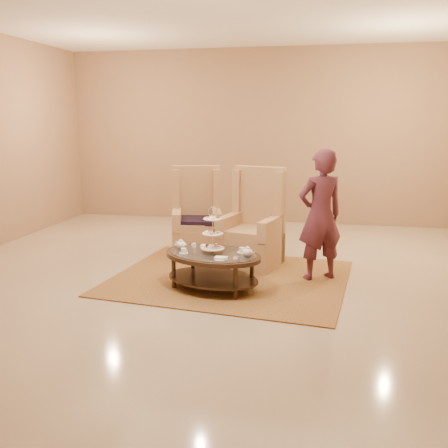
% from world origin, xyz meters
% --- Properties ---
extents(ground, '(8.00, 8.00, 0.00)m').
position_xyz_m(ground, '(0.00, 0.00, 0.00)').
color(ground, tan).
rests_on(ground, ground).
extents(ceiling, '(8.00, 8.00, 0.02)m').
position_xyz_m(ceiling, '(0.00, 0.00, 0.00)').
color(ceiling, white).
rests_on(ceiling, ground).
extents(wall_back, '(8.00, 0.04, 3.50)m').
position_xyz_m(wall_back, '(0.00, 4.00, 1.75)').
color(wall_back, '#9B7555').
rests_on(wall_back, ground).
extents(rug, '(3.30, 2.85, 0.02)m').
position_xyz_m(rug, '(0.16, 0.08, 0.01)').
color(rug, olive).
rests_on(rug, ground).
extents(tea_table, '(1.46, 1.19, 1.06)m').
position_xyz_m(tea_table, '(0.03, -0.39, 0.38)').
color(tea_table, black).
rests_on(tea_table, ground).
extents(armchair_left, '(0.92, 0.94, 1.38)m').
position_xyz_m(armchair_left, '(-0.60, 1.22, 0.47)').
color(armchair_left, tan).
rests_on(armchair_left, ground).
extents(armchair_right, '(0.95, 0.96, 1.43)m').
position_xyz_m(armchair_right, '(0.37, 0.80, 0.48)').
color(armchair_right, tan).
rests_on(armchair_right, ground).
extents(person, '(0.76, 0.68, 1.74)m').
position_xyz_m(person, '(1.32, 0.28, 0.87)').
color(person, '#50222E').
rests_on(person, ground).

